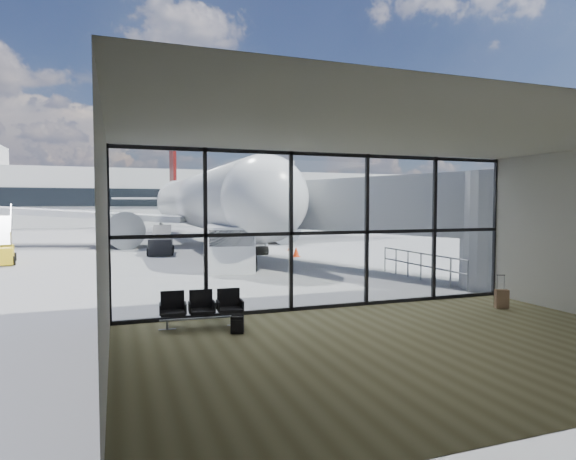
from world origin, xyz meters
TOP-DOWN VIEW (x-y plane):
  - ground at (0.00, 40.00)m, footprint 220.00×220.00m
  - lounge_shell at (0.00, -4.80)m, footprint 12.02×8.01m
  - glass_curtain_wall at (0.00, 0.00)m, footprint 12.10×0.12m
  - jet_bridge at (4.90, 7.07)m, footprint 8.00×16.50m
  - apron_railing at (5.60, 3.50)m, footprint 0.06×5.46m
  - far_terminal at (-0.59, 61.97)m, footprint 80.00×12.20m
  - tree_4 at (-21.00, 72.00)m, footprint 5.61×5.61m
  - tree_5 at (-15.00, 72.00)m, footprint 6.27×6.27m
  - seating_row at (-3.86, -0.85)m, footprint 2.02×0.71m
  - backpack at (-3.19, -1.81)m, footprint 0.35×0.34m
  - suitcase at (4.65, -1.77)m, footprint 0.42×0.36m
  - airliner at (0.52, 26.21)m, footprint 35.42×40.94m
  - service_van at (-0.79, 9.64)m, footprint 2.88×4.95m
  - belt_loader at (-3.23, 17.47)m, footprint 1.82×3.86m
  - traffic_cone_b at (4.00, 13.30)m, footprint 0.41×0.41m
  - traffic_cone_c at (5.00, 17.00)m, footprint 0.39×0.39m

SIDE VIEW (x-z plane):
  - ground at x=0.00m, z-range 0.00..0.00m
  - backpack at x=-3.19m, z-range -0.01..0.44m
  - traffic_cone_c at x=5.00m, z-range -0.01..0.54m
  - traffic_cone_b at x=4.00m, z-range -0.01..0.58m
  - suitcase at x=4.65m, z-range -0.19..0.78m
  - seating_row at x=-3.86m, z-range 0.05..0.95m
  - belt_loader at x=-3.23m, z-range -0.28..1.43m
  - apron_railing at x=5.60m, z-range 0.16..1.27m
  - service_van at x=-0.79m, z-range 0.03..2.06m
  - glass_curtain_wall at x=0.00m, z-range 0.00..4.50m
  - lounge_shell at x=0.00m, z-range 0.40..4.91m
  - jet_bridge at x=4.90m, z-range 0.59..4.92m
  - airliner at x=0.52m, z-range -2.06..8.49m
  - far_terminal at x=-0.59m, z-range -1.29..9.71m
  - tree_4 at x=-21.00m, z-range 1.22..9.29m
  - tree_5 at x=-15.00m, z-range 1.36..10.39m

